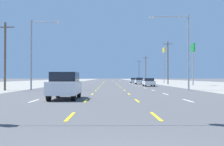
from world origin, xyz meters
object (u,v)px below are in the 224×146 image
streetlight_right_row_0 (184,45)px  pole_sign_right_row_2 (164,56)px  suv_far_left_near (67,81)px  streetlight_left_row_0 (34,49)px  pole_sign_right_row_1 (193,53)px  suv_inner_left_nearest (65,85)px  sedan_far_right_mid (149,82)px  sedan_far_right_far (134,80)px  hatchback_far_right_midfar (139,81)px

streetlight_right_row_0 → pole_sign_right_row_2: bearing=81.6°
suv_far_left_near → streetlight_left_row_0: streetlight_left_row_0 is taller
suv_far_left_near → streetlight_left_row_0: bearing=-110.8°
suv_far_left_near → streetlight_right_row_0: size_ratio=0.50×
pole_sign_right_row_1 → suv_inner_left_nearest: bearing=-120.1°
sedan_far_right_mid → suv_inner_left_nearest: bearing=-109.7°
suv_inner_left_nearest → sedan_far_right_far: suv_inner_left_nearest is taller
sedan_far_right_mid → pole_sign_right_row_1: pole_sign_right_row_1 is taller
sedan_far_right_mid → pole_sign_right_row_2: size_ratio=0.42×
sedan_far_right_mid → sedan_far_right_far: 32.81m
suv_far_left_near → streetlight_left_row_0: 9.34m
suv_far_left_near → sedan_far_right_mid: (13.76, 6.02, -0.27)m
streetlight_left_row_0 → sedan_far_right_far: bearing=70.0°
streetlight_right_row_0 → pole_sign_right_row_1: bearing=70.0°
suv_far_left_near → pole_sign_right_row_1: pole_sign_right_row_1 is taller
suv_inner_left_nearest → hatchback_far_right_midfar: 46.13m
sedan_far_right_mid → pole_sign_right_row_1: size_ratio=0.54×
suv_far_left_near → sedan_far_right_far: bearing=70.2°
pole_sign_right_row_1 → streetlight_left_row_0: 32.93m
pole_sign_right_row_2 → sedan_far_right_far: bearing=-165.1°
suv_inner_left_nearest → suv_far_left_near: (-3.39, 22.93, 0.00)m
hatchback_far_right_midfar → pole_sign_right_row_2: 22.96m
pole_sign_right_row_1 → hatchback_far_right_midfar: bearing=133.5°
sedan_far_right_mid → pole_sign_right_row_1: 12.63m
pole_sign_right_row_1 → pole_sign_right_row_2: pole_sign_right_row_2 is taller
hatchback_far_right_midfar → streetlight_right_row_0: (2.59, -29.81, 4.98)m
sedan_far_right_far → streetlight_right_row_0: bearing=-87.1°
suv_far_left_near → streetlight_right_row_0: 18.74m
pole_sign_right_row_1 → streetlight_right_row_0: size_ratio=0.86×
pole_sign_right_row_2 → hatchback_far_right_midfar: bearing=-116.9°
hatchback_far_right_midfar → pole_sign_right_row_1: bearing=-46.5°
suv_inner_left_nearest → pole_sign_right_row_2: size_ratio=0.46×
suv_far_left_near → sedan_far_right_mid: suv_far_left_near is taller
pole_sign_right_row_1 → streetlight_right_row_0: streetlight_right_row_0 is taller
suv_far_left_near → hatchback_far_right_midfar: 25.97m
suv_inner_left_nearest → hatchback_far_right_midfar: (10.39, 44.94, -0.24)m
suv_far_left_near → pole_sign_right_row_2: pole_sign_right_row_2 is taller
hatchback_far_right_midfar → streetlight_right_row_0: streetlight_right_row_0 is taller
sedan_far_right_mid → streetlight_right_row_0: bearing=-79.4°
sedan_far_right_mid → pole_sign_right_row_2: (9.83, 35.35, 7.51)m
streetlight_left_row_0 → pole_sign_right_row_1: bearing=36.5°
sedan_far_right_mid → streetlight_left_row_0: streetlight_left_row_0 is taller
suv_far_left_near → sedan_far_right_mid: 15.03m
sedan_far_right_mid → pole_sign_right_row_2: 37.45m
hatchback_far_right_midfar → streetlight_left_row_0: streetlight_left_row_0 is taller
streetlight_right_row_0 → hatchback_far_right_midfar: bearing=95.0°
pole_sign_right_row_2 → suv_far_left_near: bearing=-119.7°
suv_far_left_near → pole_sign_right_row_2: (23.59, 41.38, 7.23)m
pole_sign_right_row_2 → streetlight_right_row_0: pole_sign_right_row_2 is taller
pole_sign_right_row_1 → streetlight_left_row_0: bearing=-143.5°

